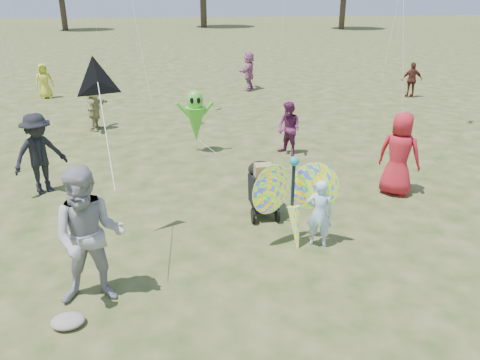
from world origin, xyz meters
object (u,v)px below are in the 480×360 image
at_px(adult_man, 89,237).
at_px(alien_kite, 196,118).
at_px(child_girl, 319,213).
at_px(crowd_b, 39,154).
at_px(crowd_d, 94,107).
at_px(butterfly_kite, 294,201).
at_px(crowd_e, 289,129).
at_px(crowd_h, 412,80).
at_px(jogging_stroller, 262,185).
at_px(crowd_j, 249,71).
at_px(crowd_g, 44,81).
at_px(crowd_a, 399,154).

height_order(adult_man, alien_kite, adult_man).
xyz_separation_m(child_girl, crowd_b, (-5.42, 3.07, 0.28)).
bearing_deg(adult_man, child_girl, 15.77).
relative_size(crowd_d, butterfly_kite, 0.81).
height_order(crowd_d, crowd_e, crowd_d).
distance_m(crowd_h, jogging_stroller, 13.13).
bearing_deg(butterfly_kite, child_girl, -13.41).
bearing_deg(crowd_e, jogging_stroller, -56.82).
xyz_separation_m(crowd_e, crowd_j, (0.22, 9.22, 0.12)).
bearing_deg(crowd_h, butterfly_kite, 65.14).
bearing_deg(crowd_e, crowd_g, -170.98).
xyz_separation_m(crowd_b, crowd_d, (0.34, 5.11, -0.16)).
distance_m(crowd_e, butterfly_kite, 4.96).
height_order(child_girl, crowd_d, crowd_d).
xyz_separation_m(adult_man, butterfly_kite, (3.21, 1.24, -0.20)).
xyz_separation_m(crowd_d, jogging_stroller, (4.31, -6.80, -0.13)).
relative_size(crowd_e, alien_kite, 0.84).
bearing_deg(child_girl, crowd_j, -73.34).
xyz_separation_m(crowd_d, alien_kite, (3.16, -2.72, 0.23)).
distance_m(crowd_b, crowd_e, 6.29).
relative_size(adult_man, butterfly_kite, 1.13).
bearing_deg(crowd_b, crowd_a, -46.03).
height_order(child_girl, crowd_j, crowd_j).
xyz_separation_m(crowd_b, crowd_j, (6.22, 11.10, -0.05)).
distance_m(crowd_b, crowd_h, 15.43).
distance_m(crowd_e, alien_kite, 2.56).
xyz_separation_m(child_girl, crowd_d, (-5.08, 8.18, 0.12)).
height_order(crowd_a, jogging_stroller, crowd_a).
bearing_deg(adult_man, crowd_j, 72.32).
xyz_separation_m(crowd_e, jogging_stroller, (-1.34, -3.57, -0.12)).
relative_size(crowd_g, jogging_stroller, 1.32).
bearing_deg(crowd_b, crowd_g, 65.39).
bearing_deg(crowd_j, crowd_h, 92.54).
bearing_deg(alien_kite, jogging_stroller, -74.16).
distance_m(crowd_g, crowd_j, 8.77).
relative_size(child_girl, adult_man, 0.60).
relative_size(child_girl, crowd_b, 0.69).
bearing_deg(crowd_h, alien_kite, 42.89).
relative_size(crowd_b, alien_kite, 1.04).
distance_m(crowd_b, alien_kite, 4.24).
distance_m(adult_man, crowd_g, 15.17).
relative_size(child_girl, crowd_j, 0.73).
height_order(crowd_b, jogging_stroller, crowd_b).
bearing_deg(crowd_d, child_girl, -134.99).
bearing_deg(crowd_d, crowd_a, -116.52).
xyz_separation_m(adult_man, crowd_d, (-1.44, 9.32, -0.29)).
bearing_deg(crowd_a, crowd_h, -78.96).
height_order(crowd_b, alien_kite, crowd_b).
xyz_separation_m(crowd_j, alien_kite, (-2.72, -8.70, 0.12)).
bearing_deg(crowd_g, crowd_e, -62.66).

